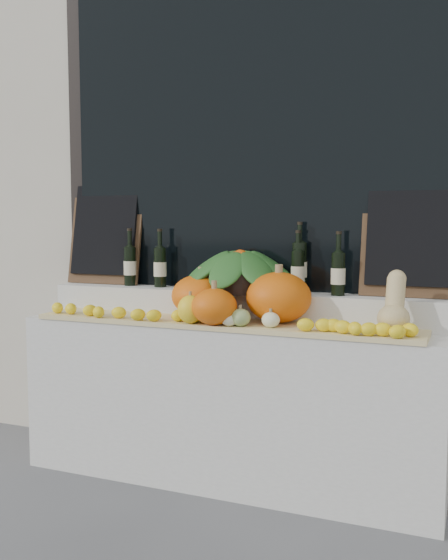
# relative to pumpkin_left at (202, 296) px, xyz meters

# --- Properties ---
(storefront_facade) EXTENTS (7.00, 0.94, 4.50)m
(storefront_facade) POSITION_rel_pumpkin_left_xyz_m (0.15, 0.74, 1.22)
(storefront_facade) COLOR beige
(storefront_facade) RESTS_ON ground
(display_sill) EXTENTS (2.30, 0.55, 0.88)m
(display_sill) POSITION_rel_pumpkin_left_xyz_m (0.15, 0.02, -0.58)
(display_sill) COLOR silver
(display_sill) RESTS_ON ground
(rear_tier) EXTENTS (2.30, 0.25, 0.16)m
(rear_tier) POSITION_rel_pumpkin_left_xyz_m (0.15, 0.17, -0.06)
(rear_tier) COLOR silver
(rear_tier) RESTS_ON display_sill
(straw_bedding) EXTENTS (2.10, 0.32, 0.02)m
(straw_bedding) POSITION_rel_pumpkin_left_xyz_m (0.15, -0.11, -0.13)
(straw_bedding) COLOR tan
(straw_bedding) RESTS_ON display_sill
(pumpkin_left) EXTENTS (0.43, 0.43, 0.24)m
(pumpkin_left) POSITION_rel_pumpkin_left_xyz_m (0.00, 0.00, 0.00)
(pumpkin_left) COLOR orange
(pumpkin_left) RESTS_ON straw_bedding
(pumpkin_right) EXTENTS (0.43, 0.43, 0.26)m
(pumpkin_right) POSITION_rel_pumpkin_left_xyz_m (0.45, -0.03, 0.01)
(pumpkin_right) COLOR orange
(pumpkin_right) RESTS_ON straw_bedding
(pumpkin_center) EXTENTS (0.30, 0.30, 0.19)m
(pumpkin_center) POSITION_rel_pumpkin_left_xyz_m (0.17, -0.22, -0.02)
(pumpkin_center) COLOR orange
(pumpkin_center) RESTS_ON straw_bedding
(butternut_squash) EXTENTS (0.15, 0.21, 0.29)m
(butternut_squash) POSITION_rel_pumpkin_left_xyz_m (1.04, -0.09, 0.00)
(butternut_squash) COLOR #D0B47A
(butternut_squash) RESTS_ON straw_bedding
(decorative_gourds) EXTENTS (0.53, 0.15, 0.17)m
(decorative_gourds) POSITION_rel_pumpkin_left_xyz_m (0.15, -0.22, -0.06)
(decorative_gourds) COLOR #356E21
(decorative_gourds) RESTS_ON straw_bedding
(lemon_heap) EXTENTS (2.20, 0.16, 0.06)m
(lemon_heap) POSITION_rel_pumpkin_left_xyz_m (0.15, -0.22, -0.09)
(lemon_heap) COLOR yellow
(lemon_heap) RESTS_ON straw_bedding
(produce_bowl) EXTENTS (0.71, 0.71, 0.24)m
(produce_bowl) POSITION_rel_pumpkin_left_xyz_m (0.17, 0.15, 0.13)
(produce_bowl) COLOR black
(produce_bowl) RESTS_ON rear_tier
(wine_bottle_far_left) EXTENTS (0.08, 0.08, 0.35)m
(wine_bottle_far_left) POSITION_rel_pumpkin_left_xyz_m (-0.56, 0.18, 0.14)
(wine_bottle_far_left) COLOR black
(wine_bottle_far_left) RESTS_ON rear_tier
(wine_bottle_near_left) EXTENTS (0.08, 0.08, 0.35)m
(wine_bottle_near_left) POSITION_rel_pumpkin_left_xyz_m (-0.35, 0.17, 0.14)
(wine_bottle_near_left) COLOR black
(wine_bottle_near_left) RESTS_ON rear_tier
(wine_bottle_tall) EXTENTS (0.08, 0.08, 0.39)m
(wine_bottle_tall) POSITION_rel_pumpkin_left_xyz_m (0.50, 0.20, 0.16)
(wine_bottle_tall) COLOR black
(wine_bottle_tall) RESTS_ON rear_tier
(wine_bottle_near_right) EXTENTS (0.08, 0.08, 0.34)m
(wine_bottle_near_right) POSITION_rel_pumpkin_left_xyz_m (0.49, 0.18, 0.14)
(wine_bottle_near_right) COLOR black
(wine_bottle_near_right) RESTS_ON rear_tier
(wine_bottle_far_right) EXTENTS (0.08, 0.08, 0.34)m
(wine_bottle_far_right) POSITION_rel_pumpkin_left_xyz_m (0.72, 0.15, 0.13)
(wine_bottle_far_right) COLOR black
(wine_bottle_far_right) RESTS_ON rear_tier
(chalkboard_left) EXTENTS (0.50, 0.14, 0.61)m
(chalkboard_left) POSITION_rel_pumpkin_left_xyz_m (-0.77, 0.23, 0.34)
(chalkboard_left) COLOR #4C331E
(chalkboard_left) RESTS_ON rear_tier
(chalkboard_right) EXTENTS (0.50, 0.14, 0.61)m
(chalkboard_right) POSITION_rel_pumpkin_left_xyz_m (1.07, 0.23, 0.34)
(chalkboard_right) COLOR #4C331E
(chalkboard_right) RESTS_ON rear_tier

